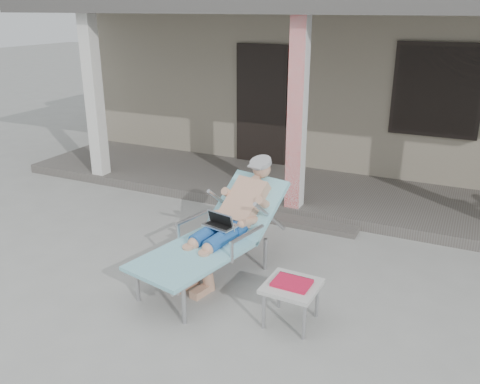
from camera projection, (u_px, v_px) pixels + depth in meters
The scene contains 7 objects.
ground at pixel (227, 283), 5.56m from camera, with size 60.00×60.00×0.00m, color #9E9E99.
house at pixel (367, 67), 10.50m from camera, with size 10.40×5.40×3.30m.
porch_deck at pixel (312, 192), 8.08m from camera, with size 10.00×2.00×0.15m, color #605B56.
porch_overhang at pixel (320, 11), 7.10m from camera, with size 10.00×2.30×2.85m.
porch_step at pixel (286, 220), 7.12m from camera, with size 2.00×0.30×0.07m, color #605B56.
lounger at pixel (223, 207), 5.51m from camera, with size 1.15×2.08×1.31m.
side_table at pixel (292, 288), 4.75m from camera, with size 0.51×0.51×0.44m.
Camera 1 is at (2.21, -4.34, 2.86)m, focal length 38.00 mm.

